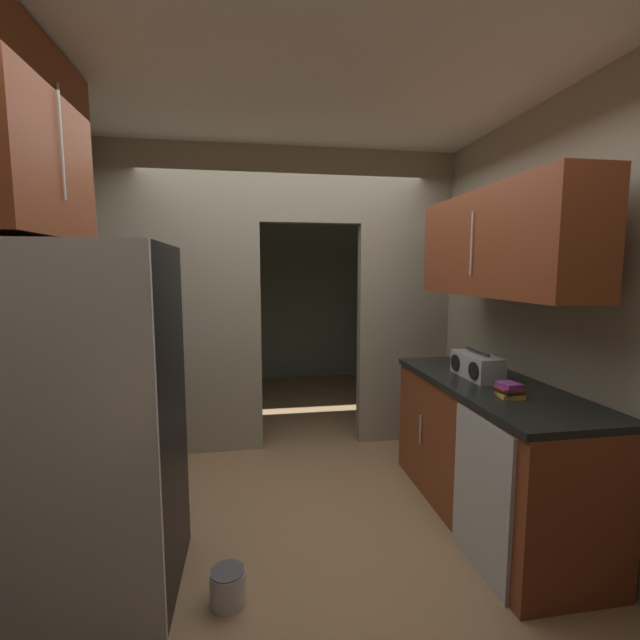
{
  "coord_description": "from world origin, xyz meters",
  "views": [
    {
      "loc": [
        -0.32,
        -2.61,
        1.65
      ],
      "look_at": [
        0.21,
        0.62,
        1.27
      ],
      "focal_mm": 23.98,
      "sensor_mm": 36.0,
      "label": 1
    }
  ],
  "objects_px": {
    "refrigerator": "(89,425)",
    "book_stack": "(509,390)",
    "paint_can": "(228,587)",
    "dishwasher": "(481,495)",
    "boombox": "(477,366)"
  },
  "relations": [
    {
      "from": "book_stack",
      "to": "paint_can",
      "type": "bearing_deg",
      "value": -172.96
    },
    {
      "from": "dishwasher",
      "to": "boombox",
      "type": "bearing_deg",
      "value": 64.41
    },
    {
      "from": "refrigerator",
      "to": "dishwasher",
      "type": "relative_size",
      "value": 2.06
    },
    {
      "from": "dishwasher",
      "to": "refrigerator",
      "type": "bearing_deg",
      "value": 175.48
    },
    {
      "from": "dishwasher",
      "to": "paint_can",
      "type": "bearing_deg",
      "value": -178.62
    },
    {
      "from": "refrigerator",
      "to": "boombox",
      "type": "distance_m",
      "value": 2.36
    },
    {
      "from": "boombox",
      "to": "dishwasher",
      "type": "bearing_deg",
      "value": -115.59
    },
    {
      "from": "refrigerator",
      "to": "book_stack",
      "type": "distance_m",
      "value": 2.27
    },
    {
      "from": "boombox",
      "to": "book_stack",
      "type": "distance_m",
      "value": 0.45
    },
    {
      "from": "boombox",
      "to": "book_stack",
      "type": "height_order",
      "value": "boombox"
    },
    {
      "from": "boombox",
      "to": "book_stack",
      "type": "relative_size",
      "value": 2.51
    },
    {
      "from": "book_stack",
      "to": "paint_can",
      "type": "distance_m",
      "value": 1.84
    },
    {
      "from": "refrigerator",
      "to": "paint_can",
      "type": "distance_m",
      "value": 1.06
    },
    {
      "from": "boombox",
      "to": "book_stack",
      "type": "bearing_deg",
      "value": -95.92
    },
    {
      "from": "refrigerator",
      "to": "book_stack",
      "type": "relative_size",
      "value": 10.71
    }
  ]
}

